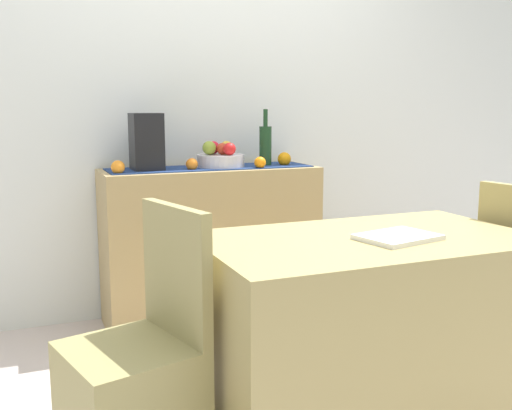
{
  "coord_description": "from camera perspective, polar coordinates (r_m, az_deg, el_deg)",
  "views": [
    {
      "loc": [
        -1.07,
        -2.24,
        1.22
      ],
      "look_at": [
        0.01,
        0.38,
        0.75
      ],
      "focal_mm": 41.26,
      "sensor_mm": 36.0,
      "label": 1
    }
  ],
  "objects": [
    {
      "name": "ground_plane",
      "position": [
        2.77,
        2.87,
        -16.96
      ],
      "size": [
        6.4,
        6.4,
        0.02
      ],
      "primitive_type": "cube",
      "color": "beige",
      "rests_on": "ground"
    },
    {
      "name": "room_wall_rear",
      "position": [
        3.59,
        -5.17,
        11.43
      ],
      "size": [
        6.4,
        0.06,
        2.7
      ],
      "primitive_type": "cube",
      "color": "silver",
      "rests_on": "ground"
    },
    {
      "name": "sideboard_console",
      "position": [
        3.41,
        -4.34,
        -3.81
      ],
      "size": [
        1.22,
        0.42,
        0.88
      ],
      "primitive_type": "cube",
      "color": "tan",
      "rests_on": "ground"
    },
    {
      "name": "table_runner",
      "position": [
        3.34,
        -4.44,
        3.63
      ],
      "size": [
        1.15,
        0.32,
        0.01
      ],
      "primitive_type": "cube",
      "color": "navy",
      "rests_on": "sideboard_console"
    },
    {
      "name": "fruit_bowl",
      "position": [
        3.36,
        -3.44,
        4.32
      ],
      "size": [
        0.27,
        0.27,
        0.07
      ],
      "primitive_type": "cylinder",
      "color": "silver",
      "rests_on": "table_runner"
    },
    {
      "name": "apple_upper",
      "position": [
        3.34,
        -4.56,
        5.54
      ],
      "size": [
        0.08,
        0.08,
        0.08
      ],
      "primitive_type": "sphere",
      "color": "olive",
      "rests_on": "fruit_bowl"
    },
    {
      "name": "apple_front",
      "position": [
        3.29,
        -2.58,
        5.45
      ],
      "size": [
        0.07,
        0.07,
        0.07
      ],
      "primitive_type": "sphere",
      "color": "red",
      "rests_on": "fruit_bowl"
    },
    {
      "name": "apple_rear",
      "position": [
        3.42,
        -2.87,
        5.61
      ],
      "size": [
        0.07,
        0.07,
        0.07
      ],
      "primitive_type": "sphere",
      "color": "gold",
      "rests_on": "fruit_bowl"
    },
    {
      "name": "apple_center",
      "position": [
        3.35,
        -3.28,
        5.46
      ],
      "size": [
        0.07,
        0.07,
        0.07
      ],
      "primitive_type": "sphere",
      "color": "#B6341D",
      "rests_on": "fruit_bowl"
    },
    {
      "name": "apple_right",
      "position": [
        3.42,
        -4.09,
        5.59
      ],
      "size": [
        0.07,
        0.07,
        0.07
      ],
      "primitive_type": "sphere",
      "color": "red",
      "rests_on": "fruit_bowl"
    },
    {
      "name": "wine_bottle",
      "position": [
        3.45,
        0.92,
        5.86
      ],
      "size": [
        0.07,
        0.07,
        0.33
      ],
      "color": "#1B3D1F",
      "rests_on": "sideboard_console"
    },
    {
      "name": "coffee_maker",
      "position": [
        3.24,
        -10.57,
        6.01
      ],
      "size": [
        0.16,
        0.18,
        0.31
      ],
      "primitive_type": "cube",
      "color": "black",
      "rests_on": "sideboard_console"
    },
    {
      "name": "orange_loose_far",
      "position": [
        3.11,
        -13.24,
        3.58
      ],
      "size": [
        0.07,
        0.07,
        0.07
      ],
      "primitive_type": "sphere",
      "color": "orange",
      "rests_on": "sideboard_console"
    },
    {
      "name": "orange_loose_mid",
      "position": [
        3.47,
        2.76,
        4.48
      ],
      "size": [
        0.08,
        0.08,
        0.08
      ],
      "primitive_type": "sphere",
      "color": "orange",
      "rests_on": "sideboard_console"
    },
    {
      "name": "orange_loose_end",
      "position": [
        3.23,
        -6.23,
        3.95
      ],
      "size": [
        0.07,
        0.07,
        0.07
      ],
      "primitive_type": "sphere",
      "color": "orange",
      "rests_on": "sideboard_console"
    },
    {
      "name": "orange_loose_near_bowl",
      "position": [
        3.31,
        0.4,
        4.13
      ],
      "size": [
        0.07,
        0.07,
        0.07
      ],
      "primitive_type": "sphere",
      "color": "orange",
      "rests_on": "sideboard_console"
    },
    {
      "name": "dining_table",
      "position": [
        2.36,
        10.59,
        -11.85
      ],
      "size": [
        1.26,
        0.74,
        0.74
      ],
      "primitive_type": "cube",
      "color": "tan",
      "rests_on": "ground"
    },
    {
      "name": "open_book",
      "position": [
        2.23,
        13.59,
        -3.04
      ],
      "size": [
        0.32,
        0.26,
        0.02
      ],
      "primitive_type": "cube",
      "rotation": [
        0.0,
        0.0,
        0.21
      ],
      "color": "white",
      "rests_on": "dining_table"
    },
    {
      "name": "chair_near_window",
      "position": [
        2.1,
        -11.59,
        -17.83
      ],
      "size": [
        0.49,
        0.49,
        0.9
      ],
      "color": "#9D9259",
      "rests_on": "ground"
    }
  ]
}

